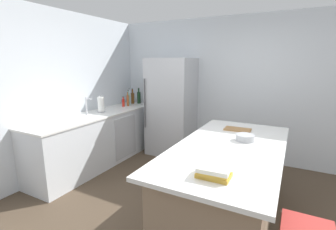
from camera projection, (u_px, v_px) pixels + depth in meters
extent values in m
plane|color=#4C3D2D|center=(189.00, 221.00, 2.79)|extent=(7.20, 7.20, 0.00)
cube|color=silver|center=(238.00, 89.00, 4.45)|extent=(6.00, 0.10, 2.60)
cube|color=silver|center=(40.00, 96.00, 3.63)|extent=(0.10, 6.00, 2.60)
cube|color=silver|center=(100.00, 139.00, 4.33)|extent=(0.65, 2.61, 0.89)
cube|color=white|center=(98.00, 114.00, 4.23)|extent=(0.68, 2.64, 0.03)
cube|color=#B2B5BA|center=(126.00, 137.00, 4.46)|extent=(0.01, 0.60, 0.75)
cube|color=#8E755B|center=(227.00, 186.00, 2.72)|extent=(0.93, 2.02, 0.86)
cube|color=white|center=(230.00, 148.00, 2.63)|extent=(1.09, 2.22, 0.04)
cube|color=#B7BABF|center=(171.00, 107.00, 4.73)|extent=(0.84, 0.69, 1.87)
cylinder|color=#4C4C51|center=(145.00, 104.00, 4.57)|extent=(0.02, 0.02, 0.93)
cube|color=#B2332D|center=(308.00, 230.00, 1.66)|extent=(0.34, 0.34, 0.03)
cylinder|color=silver|center=(87.00, 114.00, 4.08)|extent=(0.05, 0.05, 0.02)
cylinder|color=silver|center=(86.00, 106.00, 4.05)|extent=(0.02, 0.02, 0.28)
cylinder|color=silver|center=(89.00, 99.00, 3.99)|extent=(0.14, 0.02, 0.02)
cylinder|color=gray|center=(101.00, 112.00, 4.31)|extent=(0.14, 0.14, 0.01)
cylinder|color=white|center=(101.00, 104.00, 4.28)|extent=(0.11, 0.11, 0.26)
cylinder|color=gray|center=(101.00, 96.00, 4.25)|extent=(0.02, 0.02, 0.04)
cylinder|color=#19381E|center=(139.00, 98.00, 5.22)|extent=(0.07, 0.07, 0.24)
cylinder|color=#19381E|center=(139.00, 90.00, 5.18)|extent=(0.03, 0.03, 0.08)
cylinder|color=black|center=(139.00, 88.00, 5.17)|extent=(0.03, 0.03, 0.01)
cylinder|color=brown|center=(133.00, 98.00, 5.20)|extent=(0.07, 0.07, 0.22)
cylinder|color=brown|center=(132.00, 91.00, 5.16)|extent=(0.03, 0.03, 0.08)
cylinder|color=black|center=(132.00, 89.00, 5.15)|extent=(0.03, 0.03, 0.01)
cylinder|color=silver|center=(130.00, 99.00, 5.11)|extent=(0.07, 0.07, 0.23)
cylinder|color=silver|center=(129.00, 91.00, 5.08)|extent=(0.03, 0.03, 0.09)
cylinder|color=black|center=(129.00, 89.00, 5.07)|extent=(0.03, 0.03, 0.01)
cylinder|color=#8CB79E|center=(128.00, 99.00, 5.00)|extent=(0.07, 0.07, 0.24)
cylinder|color=#8CB79E|center=(128.00, 92.00, 4.97)|extent=(0.03, 0.03, 0.06)
cylinder|color=black|center=(128.00, 90.00, 4.96)|extent=(0.03, 0.03, 0.01)
cylinder|color=#994C23|center=(128.00, 101.00, 4.89)|extent=(0.05, 0.05, 0.22)
cylinder|color=#994C23|center=(128.00, 94.00, 4.86)|extent=(0.02, 0.02, 0.06)
cylinder|color=black|center=(127.00, 92.00, 4.86)|extent=(0.02, 0.02, 0.01)
cylinder|color=red|center=(123.00, 103.00, 4.85)|extent=(0.05, 0.05, 0.14)
cylinder|color=red|center=(123.00, 98.00, 4.83)|extent=(0.03, 0.03, 0.05)
cylinder|color=black|center=(123.00, 97.00, 4.82)|extent=(0.03, 0.03, 0.01)
cube|color=gold|center=(214.00, 175.00, 1.91)|extent=(0.26, 0.17, 0.03)
cube|color=gold|center=(214.00, 172.00, 1.90)|extent=(0.24, 0.21, 0.02)
cube|color=silver|center=(214.00, 169.00, 1.90)|extent=(0.26, 0.20, 0.03)
cylinder|color=#B2B5BA|center=(245.00, 138.00, 2.79)|extent=(0.21, 0.21, 0.07)
cube|color=#9E7042|center=(238.00, 129.00, 3.24)|extent=(0.34, 0.20, 0.02)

